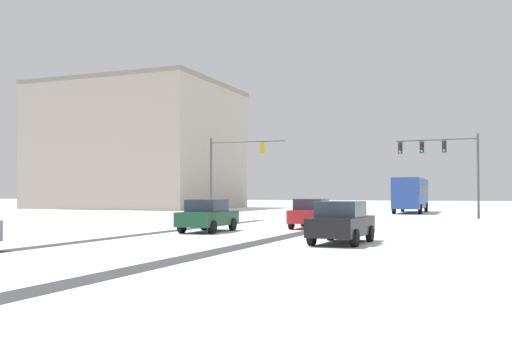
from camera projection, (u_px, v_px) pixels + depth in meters
The scene contains 9 objects.
wheel_track_left_lane at pixel (110, 238), 24.61m from camera, with size 0.83×35.86×0.01m, color #38383D.
wheel_track_right_lane at pixel (255, 243), 22.16m from camera, with size 0.97×35.86×0.01m, color #38383D.
traffic_signal_far_right at pixel (444, 156), 44.84m from camera, with size 6.20×0.51×6.50m.
traffic_signal_far_left at pixel (231, 162), 47.18m from camera, with size 6.45×0.59×6.50m.
car_red_lead at pixel (312, 213), 31.87m from camera, with size 1.95×4.16×1.62m.
car_dark_green_second at pixel (208, 215), 28.80m from camera, with size 1.94×4.15×1.62m.
car_black_third at pixel (342, 222), 22.13m from camera, with size 1.92×4.14×1.62m.
bus_oncoming at pixel (411, 193), 57.22m from camera, with size 2.82×11.04×3.38m.
office_building_far_left_block at pixel (140, 147), 76.14m from camera, with size 23.16×19.43×15.95m.
Camera 1 is at (10.80, -4.33, 1.92)m, focal length 40.58 mm.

